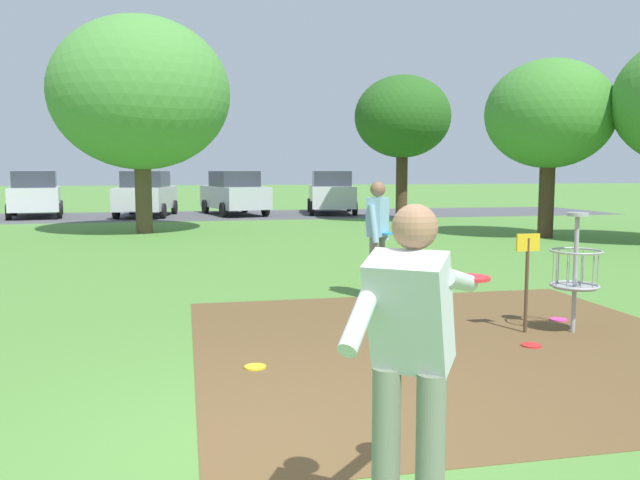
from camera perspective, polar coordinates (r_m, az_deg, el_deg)
name	(u,v)px	position (r m, az deg, el deg)	size (l,w,h in m)	color
ground_plane	(260,451)	(4.54, -5.31, -18.12)	(160.00, 160.00, 0.00)	#518438
dirt_tee_pad	(456,344)	(7.19, 11.97, -8.98)	(5.57, 5.47, 0.01)	brown
disc_golf_basket	(570,268)	(7.92, 21.25, -2.31)	(0.98, 0.58, 1.39)	#9E9EA3
player_foreground_watching	(378,233)	(9.34, 5.11, 0.63)	(0.45, 0.47, 1.71)	slate
player_throwing	(411,356)	(3.14, 8.03, -10.15)	(1.00, 0.75, 1.71)	slate
frisbee_mid_grass	(255,367)	(6.25, -5.75, -11.12)	(0.21, 0.21, 0.02)	gold
frisbee_far_left	(558,320)	(8.65, 20.34, -6.62)	(0.21, 0.21, 0.02)	#E53D99
frisbee_far_right	(531,345)	(7.31, 18.19, -8.85)	(0.21, 0.21, 0.02)	red
tree_near_left	(403,117)	(23.73, 7.31, 10.70)	(3.45, 3.45, 5.26)	#422D1E
tree_near_right	(550,115)	(19.08, 19.63, 10.40)	(3.49, 3.49, 4.90)	#422D1E
tree_mid_left	(141,94)	(20.05, -15.59, 12.33)	(5.22, 5.22, 6.33)	brown
parking_lot_strip	(196,216)	(27.24, -10.88, 2.13)	(36.00, 6.00, 0.01)	#4C4C51
parked_car_leftmost	(35,194)	(28.39, -23.87, 3.74)	(2.46, 4.43, 1.84)	silver
parked_car_center_left	(146,194)	(27.25, -15.11, 3.97)	(2.45, 4.43, 1.84)	silver
parked_car_center_right	(234,193)	(27.49, -7.59, 4.14)	(2.76, 4.51, 1.84)	#B2B7BC
parked_car_rightmost	(331,192)	(28.15, 1.00, 4.24)	(2.46, 4.43, 1.84)	silver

